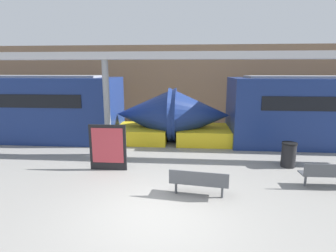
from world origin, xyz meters
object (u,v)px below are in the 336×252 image
object	(u,v)px
poster_board	(108,147)
bench_far	(331,173)
bench_near	(199,181)
support_column_near	(107,109)
trash_bin	(289,155)

from	to	relation	value
poster_board	bench_far	bearing A→B (deg)	-7.18
bench_far	bench_near	bearing A→B (deg)	-168.41
poster_board	support_column_near	world-z (taller)	support_column_near
trash_bin	support_column_near	bearing A→B (deg)	173.39
bench_far	trash_bin	size ratio (longest dim) A/B	1.91
bench_far	poster_board	distance (m)	7.11
poster_board	support_column_near	distance (m)	2.03
trash_bin	poster_board	xyz separation A→B (m)	(-6.43, -0.83, 0.37)
trash_bin	poster_board	bearing A→B (deg)	-172.62
bench_near	bench_far	size ratio (longest dim) A/B	0.97
bench_near	support_column_near	xyz separation A→B (m)	(-3.58, 3.41, 1.46)
poster_board	support_column_near	xyz separation A→B (m)	(-0.49, 1.63, 1.10)
bench_far	poster_board	bearing A→B (deg)	171.73
bench_far	trash_bin	world-z (taller)	trash_bin
bench_near	trash_bin	bearing A→B (deg)	45.78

